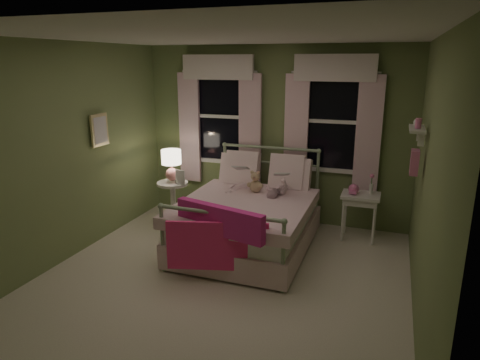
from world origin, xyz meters
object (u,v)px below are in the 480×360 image
at_px(child_left, 240,170).
at_px(nightstand_right, 360,201).
at_px(child_right, 279,172).
at_px(nightstand_left, 173,197).
at_px(teddy_bear, 256,183).
at_px(table_lamp, 171,162).
at_px(bed, 249,219).

xyz_separation_m(child_left, nightstand_right, (1.62, 0.30, -0.37)).
bearing_deg(child_right, nightstand_left, 5.92).
bearing_deg(teddy_bear, child_right, 29.50).
distance_m(child_left, nightstand_left, 1.15).
xyz_separation_m(child_right, nightstand_right, (1.06, 0.30, -0.39)).
bearing_deg(table_lamp, child_left, 2.19).
relative_size(child_right, teddy_bear, 2.45).
distance_m(bed, child_right, 0.75).
distance_m(child_left, table_lamp, 1.04).
bearing_deg(nightstand_left, nightstand_right, 7.31).
xyz_separation_m(child_left, teddy_bear, (0.28, -0.16, -0.12)).
relative_size(child_right, nightstand_left, 1.13).
xyz_separation_m(teddy_bear, table_lamp, (-1.32, 0.12, 0.16)).
bearing_deg(child_left, bed, 136.69).
bearing_deg(bed, child_right, 56.40).
bearing_deg(table_lamp, teddy_bear, -5.13).
bearing_deg(nightstand_left, bed, -16.12).
bearing_deg(nightstand_left, child_right, 1.42).
xyz_separation_m(nightstand_left, nightstand_right, (2.66, 0.34, 0.13)).
bearing_deg(child_left, table_lamp, 15.28).
height_order(teddy_bear, nightstand_right, teddy_bear).
distance_m(bed, nightstand_right, 1.53).
bearing_deg(teddy_bear, nightstand_left, 174.87).
height_order(child_left, child_right, child_right).
height_order(child_left, table_lamp, child_left).
bearing_deg(teddy_bear, child_left, 150.50).
bearing_deg(child_left, nightstand_right, -156.35).
bearing_deg(child_right, child_left, 4.49).
bearing_deg(bed, child_left, 123.60).
distance_m(bed, teddy_bear, 0.49).
height_order(nightstand_left, table_lamp, table_lamp).
bearing_deg(teddy_bear, table_lamp, 174.87).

